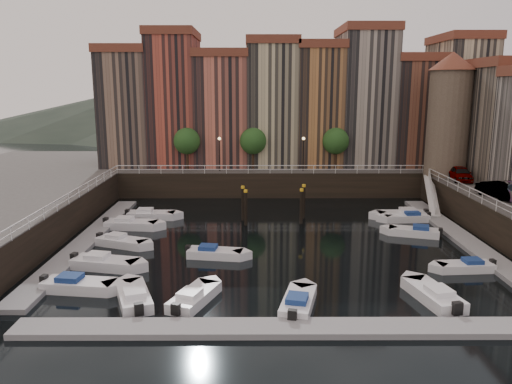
{
  "coord_description": "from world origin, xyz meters",
  "views": [
    {
      "loc": [
        -1.88,
        -41.95,
        13.04
      ],
      "look_at": [
        -1.7,
        4.0,
        3.31
      ],
      "focal_mm": 35.0,
      "sensor_mm": 36.0,
      "label": 1
    }
  ],
  "objects_px": {
    "boat_left_2": "(121,242)",
    "car_a": "(461,175)",
    "car_b": "(497,191)",
    "corner_tower": "(449,112)",
    "gangway": "(432,193)",
    "mooring_pilings": "(274,205)",
    "boat_left_0": "(78,285)",
    "boat_left_1": "(104,263)"
  },
  "relations": [
    {
      "from": "boat_left_0",
      "to": "car_b",
      "type": "bearing_deg",
      "value": 29.99
    },
    {
      "from": "corner_tower",
      "to": "boat_left_0",
      "type": "bearing_deg",
      "value": -142.16
    },
    {
      "from": "gangway",
      "to": "mooring_pilings",
      "type": "height_order",
      "value": "gangway"
    },
    {
      "from": "boat_left_0",
      "to": "corner_tower",
      "type": "bearing_deg",
      "value": 45.51
    },
    {
      "from": "boat_left_0",
      "to": "boat_left_1",
      "type": "xyz_separation_m",
      "value": [
        0.51,
        4.11,
        0.02
      ]
    },
    {
      "from": "corner_tower",
      "to": "car_b",
      "type": "relative_size",
      "value": 3.19
    },
    {
      "from": "mooring_pilings",
      "to": "boat_left_1",
      "type": "distance_m",
      "value": 18.21
    },
    {
      "from": "mooring_pilings",
      "to": "car_a",
      "type": "bearing_deg",
      "value": 14.45
    },
    {
      "from": "corner_tower",
      "to": "car_a",
      "type": "relative_size",
      "value": 3.01
    },
    {
      "from": "corner_tower",
      "to": "gangway",
      "type": "relative_size",
      "value": 1.66
    },
    {
      "from": "corner_tower",
      "to": "boat_left_1",
      "type": "bearing_deg",
      "value": -146.42
    },
    {
      "from": "boat_left_2",
      "to": "car_b",
      "type": "distance_m",
      "value": 33.76
    },
    {
      "from": "boat_left_1",
      "to": "car_b",
      "type": "distance_m",
      "value": 34.72
    },
    {
      "from": "car_b",
      "to": "car_a",
      "type": "bearing_deg",
      "value": 74.79
    },
    {
      "from": "boat_left_0",
      "to": "gangway",
      "type": "bearing_deg",
      "value": 42.78
    },
    {
      "from": "gangway",
      "to": "car_b",
      "type": "relative_size",
      "value": 1.92
    },
    {
      "from": "boat_left_0",
      "to": "boat_left_2",
      "type": "height_order",
      "value": "boat_left_0"
    },
    {
      "from": "gangway",
      "to": "mooring_pilings",
      "type": "bearing_deg",
      "value": -165.15
    },
    {
      "from": "car_a",
      "to": "car_b",
      "type": "relative_size",
      "value": 1.06
    },
    {
      "from": "boat_left_0",
      "to": "boat_left_1",
      "type": "distance_m",
      "value": 4.14
    },
    {
      "from": "car_b",
      "to": "gangway",
      "type": "bearing_deg",
      "value": 97.72
    },
    {
      "from": "boat_left_2",
      "to": "boat_left_1",
      "type": "bearing_deg",
      "value": -66.87
    },
    {
      "from": "boat_left_1",
      "to": "car_a",
      "type": "height_order",
      "value": "car_a"
    },
    {
      "from": "boat_left_2",
      "to": "car_a",
      "type": "xyz_separation_m",
      "value": [
        33.31,
        12.78,
        3.42
      ]
    },
    {
      "from": "car_a",
      "to": "corner_tower",
      "type": "bearing_deg",
      "value": 103.28
    },
    {
      "from": "corner_tower",
      "to": "car_a",
      "type": "height_order",
      "value": "corner_tower"
    },
    {
      "from": "corner_tower",
      "to": "car_a",
      "type": "bearing_deg",
      "value": -85.22
    },
    {
      "from": "boat_left_0",
      "to": "boat_left_1",
      "type": "height_order",
      "value": "boat_left_1"
    },
    {
      "from": "mooring_pilings",
      "to": "boat_left_1",
      "type": "xyz_separation_m",
      "value": [
        -12.9,
        -12.79,
        -1.25
      ]
    },
    {
      "from": "boat_left_1",
      "to": "boat_left_2",
      "type": "bearing_deg",
      "value": 103.81
    },
    {
      "from": "car_b",
      "to": "boat_left_0",
      "type": "bearing_deg",
      "value": -172.81
    },
    {
      "from": "mooring_pilings",
      "to": "car_a",
      "type": "xyz_separation_m",
      "value": [
        20.29,
        5.23,
        2.13
      ]
    },
    {
      "from": "gangway",
      "to": "mooring_pilings",
      "type": "distance_m",
      "value": 17.67
    },
    {
      "from": "mooring_pilings",
      "to": "boat_left_0",
      "type": "bearing_deg",
      "value": -128.42
    },
    {
      "from": "corner_tower",
      "to": "car_b",
      "type": "xyz_separation_m",
      "value": [
        0.3,
        -12.11,
        -6.48
      ]
    },
    {
      "from": "mooring_pilings",
      "to": "boat_left_2",
      "type": "height_order",
      "value": "mooring_pilings"
    },
    {
      "from": "mooring_pilings",
      "to": "boat_left_0",
      "type": "distance_m",
      "value": 21.61
    },
    {
      "from": "gangway",
      "to": "car_a",
      "type": "bearing_deg",
      "value": 12.29
    },
    {
      "from": "corner_tower",
      "to": "gangway",
      "type": "xyz_separation_m",
      "value": [
        -2.9,
        -4.5,
        -8.28
      ]
    },
    {
      "from": "boat_left_2",
      "to": "car_a",
      "type": "height_order",
      "value": "car_a"
    },
    {
      "from": "corner_tower",
      "to": "car_a",
      "type": "xyz_separation_m",
      "value": [
        0.32,
        -3.8,
        -6.41
      ]
    },
    {
      "from": "boat_left_1",
      "to": "gangway",
      "type": "bearing_deg",
      "value": 42.47
    }
  ]
}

